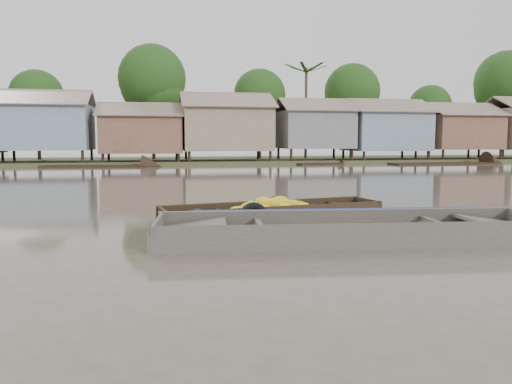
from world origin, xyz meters
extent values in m
plane|color=#4E473B|center=(0.00, 0.00, 0.00)|extent=(120.00, 120.00, 0.00)
cube|color=#384723|center=(0.00, 33.00, 0.00)|extent=(120.00, 12.00, 0.50)
cube|color=slate|center=(-10.50, 29.50, 2.70)|extent=(6.20, 5.20, 3.20)
cube|color=brown|center=(-10.50, 28.10, 4.75)|extent=(6.60, 3.02, 1.28)
cube|color=brown|center=(-10.50, 30.90, 4.75)|extent=(6.60, 3.02, 1.28)
cube|color=brown|center=(-3.80, 29.50, 2.20)|extent=(5.80, 4.60, 2.70)
cube|color=brown|center=(-3.80, 28.26, 4.00)|extent=(6.20, 2.67, 1.14)
cube|color=brown|center=(-3.80, 30.74, 4.00)|extent=(6.20, 2.67, 1.14)
cube|color=#807058|center=(2.50, 29.50, 2.65)|extent=(6.50, 5.30, 3.30)
cube|color=brown|center=(2.50, 28.07, 4.75)|extent=(6.90, 3.08, 1.31)
cube|color=brown|center=(2.50, 30.93, 4.75)|extent=(6.90, 3.08, 1.31)
cube|color=slate|center=(9.50, 29.50, 2.60)|extent=(5.40, 4.70, 2.90)
cube|color=brown|center=(9.50, 28.23, 4.50)|extent=(5.80, 2.73, 1.17)
cube|color=brown|center=(9.50, 30.77, 4.50)|extent=(5.80, 2.73, 1.17)
cube|color=slate|center=(15.50, 29.50, 2.50)|extent=(6.00, 5.00, 3.10)
cube|color=brown|center=(15.50, 28.15, 4.50)|extent=(6.40, 2.90, 1.24)
cube|color=brown|center=(15.50, 30.85, 4.50)|extent=(6.40, 2.90, 1.24)
cube|color=brown|center=(22.00, 29.50, 2.45)|extent=(5.70, 4.90, 2.80)
cube|color=brown|center=(22.00, 28.18, 4.30)|extent=(6.10, 2.85, 1.21)
cube|color=brown|center=(22.00, 30.82, 4.30)|extent=(6.10, 2.85, 1.21)
cylinder|color=#473323|center=(-12.00, 34.00, 2.45)|extent=(0.28, 0.28, 4.90)
sphere|color=#163912|center=(-12.00, 34.00, 5.25)|extent=(4.20, 4.20, 4.20)
cylinder|color=#473323|center=(-3.00, 33.00, 3.15)|extent=(0.28, 0.28, 6.30)
sphere|color=#163912|center=(-3.00, 33.00, 6.75)|extent=(5.40, 5.40, 5.40)
cylinder|color=#473323|center=(6.00, 34.00, 2.62)|extent=(0.28, 0.28, 5.25)
sphere|color=#163912|center=(6.00, 34.00, 5.62)|extent=(4.50, 4.50, 4.50)
cylinder|color=#473323|center=(14.00, 33.00, 2.80)|extent=(0.28, 0.28, 5.60)
sphere|color=#163912|center=(14.00, 33.00, 6.00)|extent=(4.80, 4.80, 4.80)
cylinder|color=#473323|center=(22.00, 34.00, 2.27)|extent=(0.28, 0.28, 4.55)
sphere|color=#163912|center=(22.00, 34.00, 4.88)|extent=(3.90, 3.90, 3.90)
cylinder|color=#473323|center=(29.00, 33.00, 3.32)|extent=(0.28, 0.28, 6.65)
sphere|color=#163912|center=(29.00, 33.00, 7.12)|extent=(5.70, 5.70, 5.70)
cylinder|color=#473323|center=(10.00, 33.50, 4.00)|extent=(0.24, 0.24, 8.00)
cube|color=black|center=(0.09, 2.63, -0.08)|extent=(5.22, 1.90, 0.08)
cube|color=black|center=(-0.01, 3.18, 0.12)|extent=(5.18, 1.10, 0.49)
cube|color=black|center=(0.19, 2.09, 0.12)|extent=(5.18, 1.10, 0.49)
cube|color=black|center=(2.61, 3.10, 0.12)|extent=(0.27, 1.13, 0.46)
cube|color=black|center=(2.17, 3.02, 0.18)|extent=(1.06, 1.13, 0.18)
cube|color=black|center=(-2.43, 2.17, 0.12)|extent=(0.27, 1.13, 0.46)
cube|color=black|center=(-1.99, 2.25, 0.18)|extent=(1.06, 1.13, 0.18)
cube|color=black|center=(-1.11, 2.41, 0.22)|extent=(0.30, 1.09, 0.05)
cube|color=black|center=(1.30, 2.86, 0.22)|extent=(0.30, 1.09, 0.05)
ellipsoid|color=yellow|center=(0.18, 2.55, 0.32)|extent=(0.42, 0.32, 0.23)
ellipsoid|color=yellow|center=(-0.77, 2.60, 0.19)|extent=(0.43, 0.33, 0.24)
ellipsoid|color=yellow|center=(0.43, 2.65, 0.32)|extent=(0.43, 0.33, 0.24)
ellipsoid|color=yellow|center=(0.24, 2.35, 0.18)|extent=(0.38, 0.29, 0.21)
ellipsoid|color=yellow|center=(-0.50, 2.58, 0.29)|extent=(0.40, 0.31, 0.22)
ellipsoid|color=yellow|center=(-0.15, 2.64, 0.40)|extent=(0.44, 0.34, 0.24)
ellipsoid|color=yellow|center=(-0.14, 2.71, 0.29)|extent=(0.41, 0.32, 0.23)
ellipsoid|color=yellow|center=(1.02, 2.48, 0.16)|extent=(0.39, 0.30, 0.21)
ellipsoid|color=yellow|center=(0.54, 2.57, 0.34)|extent=(0.36, 0.28, 0.20)
ellipsoid|color=yellow|center=(-0.22, 2.85, 0.29)|extent=(0.37, 0.29, 0.20)
ellipsoid|color=yellow|center=(0.27, 2.99, 0.21)|extent=(0.40, 0.31, 0.22)
ellipsoid|color=yellow|center=(-0.55, 2.33, 0.21)|extent=(0.47, 0.36, 0.26)
ellipsoid|color=yellow|center=(-0.09, 2.79, 0.28)|extent=(0.41, 0.32, 0.23)
ellipsoid|color=yellow|center=(0.30, 3.03, 0.20)|extent=(0.39, 0.30, 0.21)
ellipsoid|color=yellow|center=(-0.38, 2.60, 0.31)|extent=(0.47, 0.36, 0.26)
ellipsoid|color=yellow|center=(-0.46, 2.34, 0.21)|extent=(0.41, 0.32, 0.23)
ellipsoid|color=yellow|center=(0.02, 2.74, 0.31)|extent=(0.44, 0.34, 0.25)
ellipsoid|color=yellow|center=(0.03, 2.48, 0.37)|extent=(0.44, 0.34, 0.25)
ellipsoid|color=yellow|center=(-0.67, 2.46, 0.21)|extent=(0.47, 0.36, 0.26)
ellipsoid|color=yellow|center=(0.80, 2.63, 0.25)|extent=(0.43, 0.33, 0.24)
ellipsoid|color=yellow|center=(0.63, 3.00, 0.19)|extent=(0.40, 0.31, 0.22)
ellipsoid|color=yellow|center=(0.11, 2.72, 0.38)|extent=(0.36, 0.28, 0.20)
ellipsoid|color=yellow|center=(-0.46, 2.26, 0.16)|extent=(0.45, 0.35, 0.25)
ellipsoid|color=yellow|center=(0.24, 2.63, 0.40)|extent=(0.47, 0.37, 0.26)
ellipsoid|color=yellow|center=(-0.65, 2.19, 0.11)|extent=(0.37, 0.29, 0.21)
ellipsoid|color=yellow|center=(-0.74, 2.43, 0.13)|extent=(0.36, 0.28, 0.20)
ellipsoid|color=yellow|center=(-0.51, 2.25, 0.17)|extent=(0.46, 0.36, 0.25)
ellipsoid|color=yellow|center=(0.29, 2.50, 0.28)|extent=(0.40, 0.31, 0.22)
ellipsoid|color=yellow|center=(-0.09, 2.53, 0.32)|extent=(0.43, 0.34, 0.24)
ellipsoid|color=yellow|center=(0.79, 2.96, 0.23)|extent=(0.46, 0.35, 0.25)
ellipsoid|color=yellow|center=(-0.18, 2.33, 0.27)|extent=(0.36, 0.28, 0.20)
ellipsoid|color=yellow|center=(-0.09, 2.84, 0.25)|extent=(0.38, 0.29, 0.21)
cylinder|color=#3F6626|center=(-0.36, 2.55, 0.39)|extent=(0.04, 0.04, 0.17)
cylinder|color=#3F6626|center=(0.28, 2.67, 0.39)|extent=(0.04, 0.04, 0.17)
cylinder|color=#3F6626|center=(0.73, 2.75, 0.39)|extent=(0.04, 0.04, 0.17)
torus|color=black|center=(0.34, 3.32, 0.14)|extent=(0.67, 0.28, 0.65)
torus|color=black|center=(-0.52, 1.88, 0.14)|extent=(0.73, 0.29, 0.71)
cube|color=#3D3934|center=(0.95, -0.06, -0.08)|extent=(7.12, 2.21, 0.08)
cube|color=#3D3934|center=(1.03, 0.79, 0.17)|extent=(7.13, 0.89, 0.57)
cube|color=#3D3934|center=(0.86, -0.91, 0.17)|extent=(7.13, 0.89, 0.57)
cube|color=#3D3934|center=(3.82, -0.36, 0.23)|extent=(1.36, 1.62, 0.23)
cube|color=#3D3934|center=(-2.53, 0.30, 0.17)|extent=(0.24, 1.74, 0.54)
cube|color=#3D3934|center=(-1.93, 0.23, 0.23)|extent=(1.36, 1.62, 0.23)
cube|color=#3D3934|center=(-0.72, 0.11, 0.28)|extent=(0.27, 1.68, 0.05)
cube|color=#3D3934|center=(2.61, -0.23, 0.28)|extent=(0.27, 1.68, 0.05)
cube|color=#665E54|center=(0.95, -0.06, -0.04)|extent=(5.44, 1.91, 0.02)
cube|color=navy|center=(1.04, 0.85, 0.38)|extent=(5.76, 0.67, 0.14)
torus|color=olive|center=(3.35, -0.59, -0.02)|extent=(0.40, 0.40, 0.06)
torus|color=olive|center=(3.35, -0.59, 0.02)|extent=(0.32, 0.32, 0.06)
cube|color=black|center=(9.14, 26.67, -0.05)|extent=(3.76, 1.77, 0.35)
cube|color=black|center=(18.24, 25.40, -0.05)|extent=(8.16, 2.05, 0.35)
cube|color=black|center=(-6.80, 26.25, -0.05)|extent=(7.12, 2.71, 0.35)
camera|label=1|loc=(-2.46, -8.57, 1.83)|focal=35.00mm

